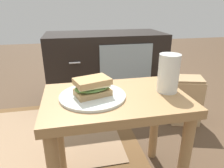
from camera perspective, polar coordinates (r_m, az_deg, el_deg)
name	(u,v)px	position (r m, az deg, el deg)	size (l,w,h in m)	color
side_table	(116,116)	(0.83, 1.01, -8.98)	(0.56, 0.36, 0.46)	#A37A4C
tv_cabinet	(106,67)	(1.75, -1.79, 4.77)	(0.96, 0.46, 0.58)	black
area_rug	(45,135)	(1.42, -18.48, -13.45)	(1.14, 0.87, 0.01)	brown
plate	(93,96)	(0.78, -5.48, -3.35)	(0.25, 0.25, 0.01)	silver
sandwich_front	(92,87)	(0.76, -5.58, -0.77)	(0.16, 0.13, 0.07)	tan
beer_glass	(168,73)	(0.83, 15.68, 2.88)	(0.08, 0.08, 0.15)	silver
paper_bag	(186,100)	(1.51, 20.19, -4.40)	(0.23, 0.19, 0.34)	tan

